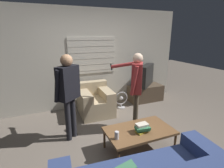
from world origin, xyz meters
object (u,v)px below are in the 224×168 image
object	(u,v)px
coffee_table	(139,131)
soda_can	(117,135)
floor_fan	(121,100)
person_right_standing	(136,83)
person_left_standing	(68,88)
tv	(146,75)
spare_remote	(139,126)
book_stack	(142,128)
armchair_beige	(95,101)

from	to	relation	value
coffee_table	soda_can	size ratio (longest dim) A/B	8.84
soda_can	floor_fan	distance (m)	2.07
person_right_standing	soda_can	world-z (taller)	person_right_standing
coffee_table	person_left_standing	distance (m)	1.45
person_right_standing	tv	bearing A→B (deg)	-7.63
person_right_standing	spare_remote	world-z (taller)	person_right_standing
tv	book_stack	world-z (taller)	tv
soda_can	book_stack	bearing A→B (deg)	2.58
person_left_standing	book_stack	size ratio (longest dim) A/B	6.33
spare_remote	floor_fan	bearing A→B (deg)	95.33
person_left_standing	spare_remote	world-z (taller)	person_left_standing
floor_fan	spare_remote	bearing A→B (deg)	-105.16
armchair_beige	soda_can	world-z (taller)	armchair_beige
coffee_table	floor_fan	bearing A→B (deg)	74.06
book_stack	armchair_beige	bearing A→B (deg)	98.12
coffee_table	floor_fan	xyz separation A→B (m)	(0.49, 1.72, -0.13)
armchair_beige	floor_fan	bearing A→B (deg)	-175.76
person_left_standing	book_stack	xyz separation A→B (m)	(1.00, -0.90, -0.54)
armchair_beige	person_left_standing	bearing A→B (deg)	50.61
coffee_table	person_right_standing	bearing A→B (deg)	65.58
floor_fan	soda_can	bearing A→B (deg)	-117.54
tv	spare_remote	size ratio (longest dim) A/B	5.63
person_left_standing	coffee_table	bearing A→B (deg)	-78.70
person_right_standing	soda_can	xyz separation A→B (m)	(-0.77, -0.79, -0.53)
tv	person_left_standing	world-z (taller)	person_left_standing
book_stack	spare_remote	bearing A→B (deg)	74.22
armchair_beige	floor_fan	distance (m)	0.75
person_right_standing	soda_can	bearing A→B (deg)	168.79
book_stack	floor_fan	world-z (taller)	book_stack
book_stack	person_right_standing	bearing A→B (deg)	67.88
coffee_table	floor_fan	size ratio (longest dim) A/B	2.49
person_right_standing	book_stack	world-z (taller)	person_right_standing
person_left_standing	book_stack	distance (m)	1.45
soda_can	person_right_standing	bearing A→B (deg)	45.73
armchair_beige	book_stack	world-z (taller)	armchair_beige
soda_can	floor_fan	size ratio (longest dim) A/B	0.28
book_stack	floor_fan	bearing A→B (deg)	74.78
armchair_beige	spare_remote	bearing A→B (deg)	101.86
tv	spare_remote	bearing A→B (deg)	12.98
armchair_beige	person_right_standing	xyz separation A→B (m)	(0.57, -0.99, 0.67)
spare_remote	floor_fan	xyz separation A→B (m)	(0.45, 1.64, -0.18)
person_right_standing	person_left_standing	bearing A→B (deg)	117.63
person_right_standing	book_stack	xyz separation A→B (m)	(-0.31, -0.77, -0.52)
coffee_table	book_stack	world-z (taller)	book_stack
armchair_beige	book_stack	xyz separation A→B (m)	(0.25, -1.76, 0.15)
book_stack	coffee_table	bearing A→B (deg)	92.47
armchair_beige	spare_remote	xyz separation A→B (m)	(0.30, -1.61, 0.09)
book_stack	person_left_standing	bearing A→B (deg)	138.08
soda_can	spare_remote	distance (m)	0.54
spare_remote	soda_can	bearing A→B (deg)	-140.31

